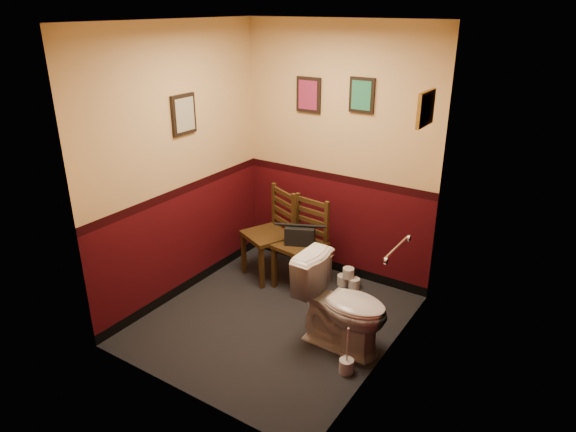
# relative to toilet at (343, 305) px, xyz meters

# --- Properties ---
(floor) EXTENTS (2.20, 2.40, 0.00)m
(floor) POSITION_rel_toilet_xyz_m (-0.72, -0.01, -0.41)
(floor) COLOR black
(floor) RESTS_ON ground
(ceiling) EXTENTS (2.20, 2.40, 0.00)m
(ceiling) POSITION_rel_toilet_xyz_m (-0.72, -0.01, 2.29)
(ceiling) COLOR silver
(ceiling) RESTS_ON ground
(wall_back) EXTENTS (2.20, 0.00, 2.70)m
(wall_back) POSITION_rel_toilet_xyz_m (-0.72, 1.19, 0.94)
(wall_back) COLOR #3E080D
(wall_back) RESTS_ON ground
(wall_front) EXTENTS (2.20, 0.00, 2.70)m
(wall_front) POSITION_rel_toilet_xyz_m (-0.72, -1.21, 0.94)
(wall_front) COLOR #3E080D
(wall_front) RESTS_ON ground
(wall_left) EXTENTS (0.00, 2.40, 2.70)m
(wall_left) POSITION_rel_toilet_xyz_m (-1.82, -0.01, 0.94)
(wall_left) COLOR #3E080D
(wall_left) RESTS_ON ground
(wall_right) EXTENTS (0.00, 2.40, 2.70)m
(wall_right) POSITION_rel_toilet_xyz_m (0.38, -0.01, 0.94)
(wall_right) COLOR #3E080D
(wall_right) RESTS_ON ground
(grab_bar) EXTENTS (0.05, 0.56, 0.06)m
(grab_bar) POSITION_rel_toilet_xyz_m (0.35, 0.24, 0.54)
(grab_bar) COLOR silver
(grab_bar) RESTS_ON wall_right
(framed_print_back_a) EXTENTS (0.28, 0.04, 0.36)m
(framed_print_back_a) POSITION_rel_toilet_xyz_m (-1.07, 1.17, 1.54)
(framed_print_back_a) COLOR black
(framed_print_back_a) RESTS_ON wall_back
(framed_print_back_b) EXTENTS (0.26, 0.04, 0.34)m
(framed_print_back_b) POSITION_rel_toilet_xyz_m (-0.47, 1.17, 1.59)
(framed_print_back_b) COLOR black
(framed_print_back_b) RESTS_ON wall_back
(framed_print_left) EXTENTS (0.04, 0.30, 0.38)m
(framed_print_left) POSITION_rel_toilet_xyz_m (-1.80, 0.09, 1.44)
(framed_print_left) COLOR black
(framed_print_left) RESTS_ON wall_left
(framed_print_right) EXTENTS (0.04, 0.34, 0.28)m
(framed_print_right) POSITION_rel_toilet_xyz_m (0.36, 0.59, 1.64)
(framed_print_right) COLOR olive
(framed_print_right) RESTS_ON wall_right
(toilet) EXTENTS (0.84, 0.48, 0.82)m
(toilet) POSITION_rel_toilet_xyz_m (0.00, 0.00, 0.00)
(toilet) COLOR white
(toilet) RESTS_ON floor
(toilet_brush) EXTENTS (0.12, 0.12, 0.43)m
(toilet_brush) POSITION_rel_toilet_xyz_m (0.21, -0.30, -0.34)
(toilet_brush) COLOR silver
(toilet_brush) RESTS_ON floor
(chair_left) EXTENTS (0.61, 0.61, 0.99)m
(chair_left) POSITION_rel_toilet_xyz_m (-1.25, 0.73, 0.09)
(chair_left) COLOR #3F2A12
(chair_left) RESTS_ON floor
(chair_right) EXTENTS (0.50, 0.50, 0.96)m
(chair_right) POSITION_rel_toilet_xyz_m (-0.85, 0.72, 0.07)
(chair_right) COLOR #3F2A12
(chair_right) RESTS_ON floor
(handbag) EXTENTS (0.34, 0.27, 0.22)m
(handbag) POSITION_rel_toilet_xyz_m (-0.85, 0.68, 0.19)
(handbag) COLOR black
(handbag) RESTS_ON chair_right
(tp_stack) EXTENTS (0.26, 0.13, 0.22)m
(tp_stack) POSITION_rel_toilet_xyz_m (-0.41, 0.95, -0.32)
(tp_stack) COLOR silver
(tp_stack) RESTS_ON floor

